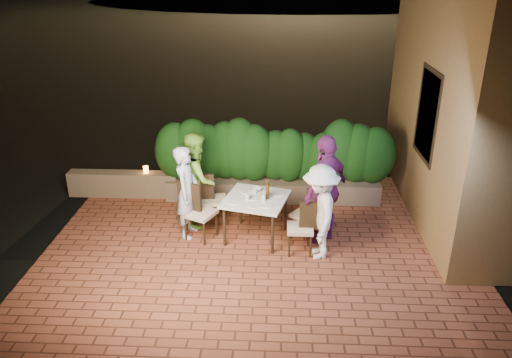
# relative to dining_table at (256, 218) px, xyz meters

# --- Properties ---
(ground) EXTENTS (400.00, 400.00, 0.00)m
(ground) POSITION_rel_dining_table_xyz_m (0.06, -0.74, -0.40)
(ground) COLOR black
(ground) RESTS_ON ground
(terrace_floor) EXTENTS (7.00, 6.00, 0.15)m
(terrace_floor) POSITION_rel_dining_table_xyz_m (0.06, -0.24, -0.45)
(terrace_floor) COLOR brown
(terrace_floor) RESTS_ON ground
(building_wall) EXTENTS (1.60, 5.00, 5.00)m
(building_wall) POSITION_rel_dining_table_xyz_m (3.66, 1.26, 2.12)
(building_wall) COLOR olive
(building_wall) RESTS_ON ground
(window_pane) EXTENTS (0.08, 1.00, 1.40)m
(window_pane) POSITION_rel_dining_table_xyz_m (2.88, 0.76, 1.62)
(window_pane) COLOR black
(window_pane) RESTS_ON building_wall
(window_frame) EXTENTS (0.06, 1.15, 1.55)m
(window_frame) POSITION_rel_dining_table_xyz_m (2.87, 0.76, 1.62)
(window_frame) COLOR black
(window_frame) RESTS_ON building_wall
(planter) EXTENTS (4.20, 0.55, 0.40)m
(planter) POSITION_rel_dining_table_xyz_m (0.26, 1.56, -0.17)
(planter) COLOR brown
(planter) RESTS_ON ground
(hedge) EXTENTS (4.00, 0.70, 1.10)m
(hedge) POSITION_rel_dining_table_xyz_m (0.26, 1.56, 0.57)
(hedge) COLOR #143F11
(hedge) RESTS_ON planter
(parapet) EXTENTS (2.20, 0.30, 0.50)m
(parapet) POSITION_rel_dining_table_xyz_m (-2.74, 1.56, -0.12)
(parapet) COLOR brown
(parapet) RESTS_ON ground
(hill) EXTENTS (52.00, 40.00, 22.00)m
(hill) POSITION_rel_dining_table_xyz_m (2.06, 59.26, -4.38)
(hill) COLOR black
(hill) RESTS_ON ground
(dining_table) EXTENTS (1.21, 1.21, 0.75)m
(dining_table) POSITION_rel_dining_table_xyz_m (0.00, 0.00, 0.00)
(dining_table) COLOR white
(dining_table) RESTS_ON ground
(plate_nw) EXTENTS (0.23, 0.23, 0.01)m
(plate_nw) POSITION_rel_dining_table_xyz_m (-0.33, -0.18, 0.38)
(plate_nw) COLOR white
(plate_nw) RESTS_ON dining_table
(plate_sw) EXTENTS (0.20, 0.20, 0.01)m
(plate_sw) POSITION_rel_dining_table_xyz_m (-0.19, 0.25, 0.38)
(plate_sw) COLOR white
(plate_sw) RESTS_ON dining_table
(plate_ne) EXTENTS (0.21, 0.21, 0.01)m
(plate_ne) POSITION_rel_dining_table_xyz_m (0.19, -0.28, 0.38)
(plate_ne) COLOR white
(plate_ne) RESTS_ON dining_table
(plate_se) EXTENTS (0.22, 0.22, 0.01)m
(plate_se) POSITION_rel_dining_table_xyz_m (0.37, 0.17, 0.38)
(plate_se) COLOR white
(plate_se) RESTS_ON dining_table
(plate_centre) EXTENTS (0.21, 0.21, 0.01)m
(plate_centre) POSITION_rel_dining_table_xyz_m (-0.04, -0.02, 0.38)
(plate_centre) COLOR white
(plate_centre) RESTS_ON dining_table
(plate_front) EXTENTS (0.21, 0.21, 0.01)m
(plate_front) POSITION_rel_dining_table_xyz_m (-0.01, -0.30, 0.38)
(plate_front) COLOR white
(plate_front) RESTS_ON dining_table
(glass_nw) EXTENTS (0.07, 0.07, 0.12)m
(glass_nw) POSITION_rel_dining_table_xyz_m (-0.14, -0.10, 0.43)
(glass_nw) COLOR silver
(glass_nw) RESTS_ON dining_table
(glass_sw) EXTENTS (0.06, 0.06, 0.10)m
(glass_sw) POSITION_rel_dining_table_xyz_m (-0.02, 0.18, 0.43)
(glass_sw) COLOR silver
(glass_sw) RESTS_ON dining_table
(glass_ne) EXTENTS (0.07, 0.07, 0.12)m
(glass_ne) POSITION_rel_dining_table_xyz_m (0.14, -0.11, 0.43)
(glass_ne) COLOR silver
(glass_ne) RESTS_ON dining_table
(glass_se) EXTENTS (0.06, 0.06, 0.11)m
(glass_se) POSITION_rel_dining_table_xyz_m (0.16, 0.08, 0.43)
(glass_se) COLOR silver
(glass_se) RESTS_ON dining_table
(beer_bottle) EXTENTS (0.07, 0.07, 0.34)m
(beer_bottle) POSITION_rel_dining_table_xyz_m (0.19, -0.02, 0.55)
(beer_bottle) COLOR #492D0C
(beer_bottle) RESTS_ON dining_table
(bowl) EXTENTS (0.24, 0.24, 0.04)m
(bowl) POSITION_rel_dining_table_xyz_m (-0.01, 0.28, 0.40)
(bowl) COLOR white
(bowl) RESTS_ON dining_table
(chair_left_front) EXTENTS (0.61, 0.61, 0.99)m
(chair_left_front) POSITION_rel_dining_table_xyz_m (-0.93, -0.06, 0.12)
(chair_left_front) COLOR black
(chair_left_front) RESTS_ON ground
(chair_left_back) EXTENTS (0.49, 0.49, 0.95)m
(chair_left_back) POSITION_rel_dining_table_xyz_m (-0.78, 0.50, 0.10)
(chair_left_back) COLOR black
(chair_left_back) RESTS_ON ground
(chair_right_front) EXTENTS (0.42, 0.42, 0.90)m
(chair_right_front) POSITION_rel_dining_table_xyz_m (0.74, -0.42, 0.07)
(chair_right_front) COLOR black
(chair_right_front) RESTS_ON ground
(chair_right_back) EXTENTS (0.61, 0.61, 0.94)m
(chair_right_back) POSITION_rel_dining_table_xyz_m (0.86, 0.02, 0.09)
(chair_right_back) COLOR black
(chair_right_back) RESTS_ON ground
(diner_blue) EXTENTS (0.44, 0.62, 1.61)m
(diner_blue) POSITION_rel_dining_table_xyz_m (-1.16, 0.05, 0.43)
(diner_blue) COLOR silver
(diner_blue) RESTS_ON ground
(diner_green) EXTENTS (0.77, 0.92, 1.69)m
(diner_green) POSITION_rel_dining_table_xyz_m (-1.07, 0.54, 0.47)
(diner_green) COLOR #85D341
(diner_green) RESTS_ON ground
(diner_white) EXTENTS (0.61, 1.02, 1.55)m
(diner_white) POSITION_rel_dining_table_xyz_m (1.03, -0.52, 0.40)
(diner_white) COLOR white
(diner_white) RESTS_ON ground
(diner_purple) EXTENTS (1.04, 1.15, 1.87)m
(diner_purple) POSITION_rel_dining_table_xyz_m (1.15, -0.02, 0.56)
(diner_purple) COLOR #72266B
(diner_purple) RESTS_ON ground
(parapet_lamp) EXTENTS (0.10, 0.10, 0.14)m
(parapet_lamp) POSITION_rel_dining_table_xyz_m (-2.26, 1.56, 0.20)
(parapet_lamp) COLOR orange
(parapet_lamp) RESTS_ON parapet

